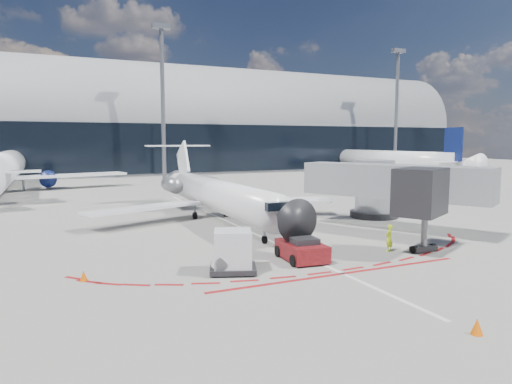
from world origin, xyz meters
name	(u,v)px	position (x,y,z in m)	size (l,w,h in m)	color
ground	(249,231)	(0.00, 0.00, 0.00)	(260.00, 260.00, 0.00)	slate
apron_centerline	(238,226)	(0.00, 2.00, 0.01)	(0.25, 40.00, 0.01)	silver
apron_stop_bar	(343,274)	(0.00, -11.50, 0.01)	(14.00, 0.25, 0.01)	maroon
terminal_building	(119,130)	(0.00, 64.97, 8.52)	(150.00, 24.15, 24.00)	gray
jet_bridge	(387,187)	(9.79, -3.01, 3.01)	(10.03, 15.20, 4.90)	gray
light_mast_centre	(163,104)	(5.00, 48.00, 12.50)	(0.70, 0.70, 25.00)	slate
light_mast_east	(396,112)	(55.00, 48.00, 12.50)	(0.70, 0.70, 25.00)	slate
regional_jet	(215,194)	(-0.69, 5.26, 2.15)	(20.81, 25.66, 6.43)	white
pushback_tug	(302,250)	(-0.54, -8.47, 0.56)	(2.33, 4.98, 1.28)	#4F0B10
ramp_worker	(389,238)	(5.03, -8.88, 0.80)	(0.59, 0.38, 1.60)	#D3FF1A
uld_container	(233,252)	(-4.77, -9.10, 1.03)	(2.75, 2.55, 2.09)	black
safety_cone_left	(84,276)	(-11.52, -7.57, 0.25)	(0.36, 0.36, 0.50)	#E75C04
safety_cone_right	(477,326)	(-0.02, -19.14, 0.28)	(0.40, 0.40, 0.56)	#E75C04
bg_airliner_1	(1,146)	(-18.33, 37.11, 5.79)	(35.80, 37.90, 11.58)	white
bg_airliner_2	(393,147)	(45.97, 38.26, 5.33)	(32.92, 34.86, 10.65)	white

